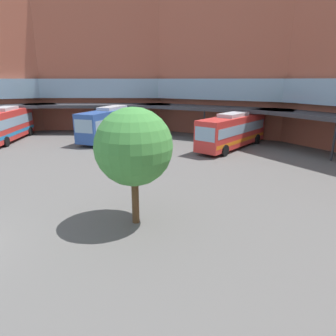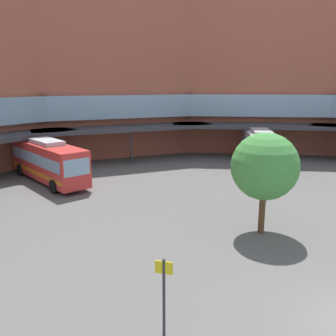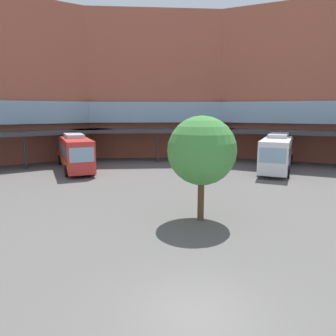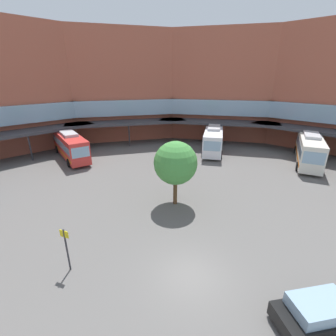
{
  "view_description": "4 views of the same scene",
  "coord_description": "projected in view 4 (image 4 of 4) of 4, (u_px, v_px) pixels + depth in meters",
  "views": [
    {
      "loc": [
        14.45,
        2.23,
        7.03
      ],
      "look_at": [
        -0.24,
        11.47,
        1.94
      ],
      "focal_mm": 32.41,
      "sensor_mm": 36.0,
      "label": 1
    },
    {
      "loc": [
        -10.8,
        -7.67,
        8.46
      ],
      "look_at": [
        -1.84,
        13.99,
        2.93
      ],
      "focal_mm": 38.81,
      "sensor_mm": 36.0,
      "label": 2
    },
    {
      "loc": [
        -1.52,
        -8.5,
        6.11
      ],
      "look_at": [
        0.24,
        14.07,
        1.95
      ],
      "focal_mm": 33.83,
      "sensor_mm": 36.0,
      "label": 3
    },
    {
      "loc": [
        -4.14,
        -10.13,
        10.92
      ],
      "look_at": [
        1.73,
        11.13,
        2.44
      ],
      "focal_mm": 25.7,
      "sensor_mm": 36.0,
      "label": 4
    }
  ],
  "objects": [
    {
      "name": "plaza_tree",
      "position": [
        176.0,
        163.0,
        20.57
      ],
      "size": [
        3.77,
        3.77,
        5.82
      ],
      "color": "brown",
      "rests_on": "ground"
    },
    {
      "name": "stop_sign_post",
      "position": [
        66.0,
        246.0,
        13.88
      ],
      "size": [
        0.5,
        0.4,
        2.86
      ],
      "color": "#2D2D33",
      "rests_on": "ground"
    },
    {
      "name": "bus_0",
      "position": [
        213.0,
        138.0,
        37.24
      ],
      "size": [
        7.73,
        11.69,
        3.72
      ],
      "rotation": [
        0.0,
        0.0,
        4.23
      ],
      "color": "white",
      "rests_on": "ground"
    },
    {
      "name": "bus_3",
      "position": [
        309.0,
        148.0,
        31.69
      ],
      "size": [
        9.37,
        10.46,
        3.93
      ],
      "rotation": [
        0.0,
        0.0,
        4.01
      ],
      "color": "silver",
      "rests_on": "ground"
    },
    {
      "name": "station_building",
      "position": [
        135.0,
        96.0,
        28.75
      ],
      "size": [
        77.51,
        46.19,
        18.23
      ],
      "color": "#AD5942",
      "rests_on": "ground"
    },
    {
      "name": "ground_plane",
      "position": [
        190.0,
        275.0,
        14.06
      ],
      "size": [
        120.44,
        120.44,
        0.0
      ],
      "primitive_type": "plane",
      "color": "#605E5B"
    },
    {
      "name": "parked_car",
      "position": [
        322.0,
        313.0,
        11.01
      ],
      "size": [
        4.54,
        2.31,
        1.53
      ],
      "rotation": [
        0.0,
        0.0,
        6.2
      ],
      "color": "black",
      "rests_on": "ground"
    },
    {
      "name": "bus_4",
      "position": [
        70.0,
        145.0,
        33.49
      ],
      "size": [
        5.73,
        10.96,
        3.7
      ],
      "rotation": [
        0.0,
        0.0,
        5.04
      ],
      "color": "red",
      "rests_on": "ground"
    }
  ]
}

